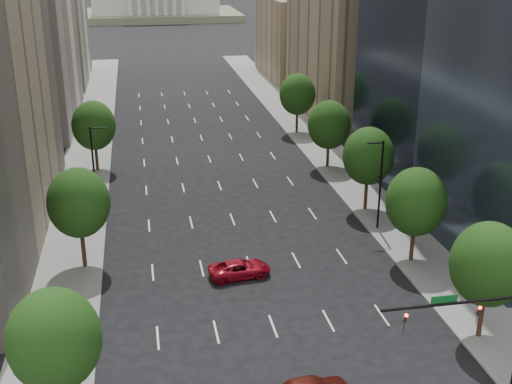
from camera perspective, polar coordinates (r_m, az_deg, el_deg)
sidewalk_left at (r=65.90m, az=-15.54°, el=-3.22°), size 6.00×200.00×0.15m
sidewalk_right at (r=69.86m, az=10.61°, el=-1.39°), size 6.00×200.00×0.15m
midrise_cream_left at (r=104.79m, az=-20.08°, el=14.96°), size 14.00×30.00×35.00m
filler_left at (r=138.19m, az=-17.60°, el=12.82°), size 14.00×26.00×18.00m
parking_tan_right at (r=106.24m, az=8.37°, el=14.66°), size 14.00×30.00×30.00m
filler_right at (r=138.53m, az=3.82°, el=13.32°), size 14.00×26.00×16.00m
tree_right_1 at (r=47.28m, az=19.55°, el=-5.96°), size 5.20×5.20×8.75m
tree_right_2 at (r=57.03m, az=13.76°, el=-0.84°), size 5.20×5.20×8.61m
tree_right_3 at (r=67.38m, az=9.75°, el=3.10°), size 5.20×5.20×8.89m
tree_right_4 at (r=80.24m, az=6.37°, el=5.83°), size 5.20×5.20×8.46m
tree_right_5 at (r=95.16m, az=3.63°, el=8.47°), size 5.20×5.20×8.75m
tree_left_0 at (r=38.43m, az=-17.14°, el=-12.19°), size 5.20×5.20×8.75m
tree_left_1 at (r=56.16m, az=-15.17°, el=-0.92°), size 5.20×5.20×8.97m
tree_left_2 at (r=80.95m, az=-13.94°, el=5.63°), size 5.20×5.20×8.68m
streetlight_rn at (r=63.11m, az=10.72°, el=0.79°), size 1.70×0.20×9.00m
streetlight_ln at (r=68.70m, az=-13.91°, el=2.21°), size 1.70×0.20×9.00m
traffic_signal at (r=41.42m, az=19.25°, el=-10.81°), size 9.12×0.40×7.38m
foothills at (r=604.49m, az=-6.48°, el=14.69°), size 720.00×413.00×263.00m
car_red_far at (r=54.91m, az=-1.43°, el=-6.69°), size 5.44×3.03×1.44m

